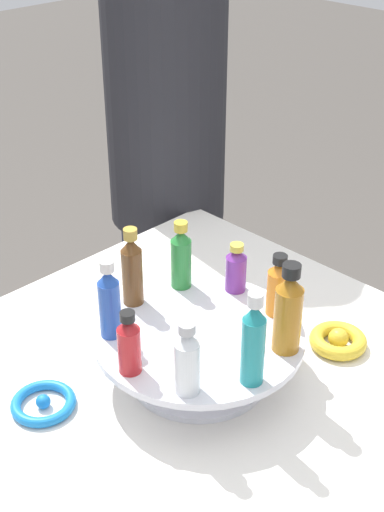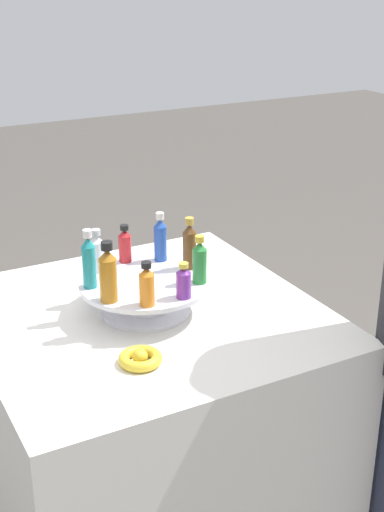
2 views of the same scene
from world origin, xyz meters
TOP-DOWN VIEW (x-y plane):
  - party_table at (0.00, 0.00)m, footprint 0.86×0.86m
  - display_stand at (0.00, 0.00)m, footprint 0.34×0.34m
  - bottle_orange at (0.05, 0.13)m, footprint 0.04×0.04m
  - bottle_purple at (-0.04, 0.13)m, footprint 0.04×0.04m
  - bottle_green at (-0.12, 0.07)m, footprint 0.04×0.04m
  - bottle_brown at (-0.14, -0.02)m, footprint 0.04×0.04m
  - bottle_blue at (-0.09, -0.10)m, footprint 0.03×0.03m
  - bottle_red at (-0.01, -0.14)m, footprint 0.03×0.03m
  - bottle_clear at (0.08, -0.11)m, footprint 0.04×0.04m
  - bottle_teal at (0.14, -0.03)m, footprint 0.03×0.03m
  - bottle_amber at (0.12, 0.06)m, footprint 0.04×0.04m
  - ribbon_bow_gold at (0.12, 0.23)m, footprint 0.10×0.10m
  - ribbon_bow_blue at (-0.12, -0.23)m, footprint 0.10×0.10m

SIDE VIEW (x-z plane):
  - party_table at x=0.00m, z-range 0.00..0.78m
  - ribbon_bow_blue at x=-0.12m, z-range 0.78..0.80m
  - ribbon_bow_gold at x=0.12m, z-range 0.78..0.81m
  - display_stand at x=0.00m, z-range 0.79..0.88m
  - bottle_purple at x=-0.04m, z-range 0.87..0.96m
  - bottle_red at x=-0.01m, z-range 0.87..0.97m
  - bottle_orange at x=0.05m, z-range 0.87..0.98m
  - bottle_clear at x=0.08m, z-range 0.87..0.98m
  - bottle_green at x=-0.12m, z-range 0.87..0.99m
  - bottle_blue at x=-0.09m, z-range 0.87..1.00m
  - bottle_brown at x=-0.14m, z-range 0.87..1.01m
  - bottle_amber at x=0.12m, z-range 0.87..1.02m
  - bottle_teal at x=0.14m, z-range 0.87..1.02m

